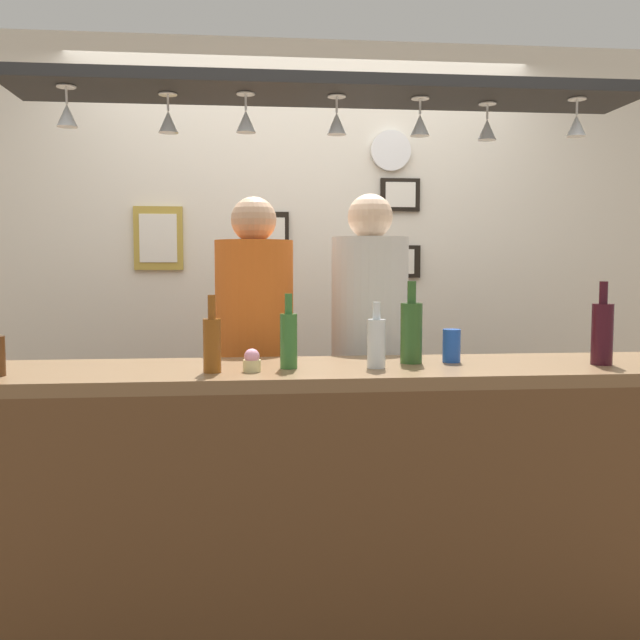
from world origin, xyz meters
TOP-DOWN VIEW (x-y plane):
  - ground_plane at (0.00, 0.00)m, footprint 8.00×8.00m
  - back_wall at (0.00, 1.10)m, footprint 4.40×0.06m
  - bar_counter at (0.00, -0.51)m, footprint 2.70×0.55m
  - overhead_glass_rack at (0.00, -0.30)m, footprint 2.20×0.36m
  - hanging_wineglass_far_left at (-0.89, -0.36)m, footprint 0.07×0.07m
  - hanging_wineglass_left at (-0.57, -0.29)m, footprint 0.07×0.07m
  - hanging_wineglass_center_left at (-0.30, -0.32)m, footprint 0.07×0.07m
  - hanging_wineglass_center at (0.02, -0.32)m, footprint 0.07×0.07m
  - hanging_wineglass_center_right at (0.31, -0.32)m, footprint 0.07×0.07m
  - hanging_wineglass_right at (0.58, -0.26)m, footprint 0.07×0.07m
  - hanging_wineglass_far_right at (0.87, -0.37)m, footprint 0.07×0.07m
  - person_left_orange_shirt at (-0.27, 0.27)m, footprint 0.34×0.34m
  - person_middle_white_patterned_shirt at (0.24, 0.27)m, footprint 0.34×0.34m
  - bottle_champagne_green at (0.29, -0.30)m, footprint 0.08×0.08m
  - bottle_beer_amber_tall at (-0.42, -0.45)m, footprint 0.06×0.06m
  - bottle_wine_dark_red at (0.97, -0.41)m, footprint 0.08×0.08m
  - bottle_soda_clear at (0.15, -0.41)m, footprint 0.06×0.06m
  - bottle_beer_green_import at (-0.16, -0.38)m, footprint 0.06×0.06m
  - drink_can at (0.45, -0.29)m, footprint 0.07×0.07m
  - cupcake at (-0.29, -0.45)m, footprint 0.06×0.06m
  - picture_frame_crest at (-0.16, 1.06)m, footprint 0.18×0.02m
  - picture_frame_upper_small at (0.54, 1.06)m, footprint 0.22×0.02m
  - picture_frame_caricature at (-0.78, 1.06)m, footprint 0.26×0.02m
  - picture_frame_lower_pair at (0.51, 1.06)m, footprint 0.30×0.02m
  - wall_clock at (0.49, 1.05)m, footprint 0.22×0.03m

SIDE VIEW (x-z plane):
  - ground_plane at x=0.00m, z-range 0.00..0.00m
  - bar_counter at x=0.00m, z-range 0.18..1.21m
  - person_left_orange_shirt at x=-0.27m, z-range 0.17..1.85m
  - person_middle_white_patterned_shirt at x=0.24m, z-range 0.18..1.87m
  - cupcake at x=-0.29m, z-range 1.02..1.10m
  - drink_can at x=0.45m, z-range 1.03..1.15m
  - bottle_soda_clear at x=0.15m, z-range 1.00..1.23m
  - bottle_beer_amber_tall at x=-0.42m, z-range 1.00..1.26m
  - bottle_beer_green_import at x=-0.16m, z-range 1.00..1.26m
  - bottle_wine_dark_red at x=0.97m, z-range 1.00..1.30m
  - bottle_champagne_green at x=0.29m, z-range 1.00..1.30m
  - back_wall at x=0.00m, z-range 0.00..2.60m
  - picture_frame_lower_pair at x=0.51m, z-range 1.31..1.49m
  - picture_frame_caricature at x=-0.78m, z-range 1.36..1.70m
  - picture_frame_crest at x=-0.16m, z-range 1.41..1.67m
  - picture_frame_upper_small at x=0.54m, z-range 1.68..1.86m
  - hanging_wineglass_far_left at x=-0.89m, z-range 1.82..1.95m
  - hanging_wineglass_left at x=-0.57m, z-range 1.82..1.95m
  - hanging_wineglass_center_left at x=-0.30m, z-range 1.82..1.95m
  - hanging_wineglass_center at x=0.02m, z-range 1.82..1.95m
  - hanging_wineglass_center_right at x=0.31m, z-range 1.82..1.95m
  - hanging_wineglass_right at x=0.58m, z-range 1.82..1.95m
  - hanging_wineglass_far_right at x=0.87m, z-range 1.82..1.95m
  - overhead_glass_rack at x=0.00m, z-range 1.97..2.01m
  - wall_clock at x=0.49m, z-range 1.90..2.12m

